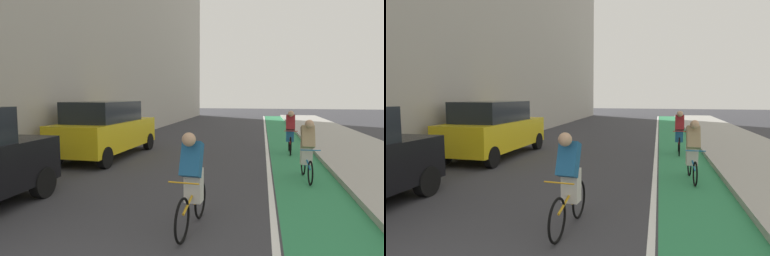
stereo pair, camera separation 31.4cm
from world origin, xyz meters
TOP-DOWN VIEW (x-y plane):
  - ground_plane at (0.00, 14.19)m, footprint 80.03×80.03m
  - bike_lane_paint at (3.39, 16.19)m, footprint 1.60×36.38m
  - lane_divider_stripe at (2.49, 16.19)m, footprint 0.12×36.38m
  - sidewalk_right at (5.92, 16.19)m, footprint 3.47×36.38m
  - parked_suv_yellow_cab at (-3.14, 9.32)m, footprint 2.03×4.75m
  - cyclist_lead at (1.16, 3.72)m, footprint 0.48×1.73m
  - cyclist_mid at (3.42, 7.46)m, footprint 0.48×1.65m
  - cyclist_trailing at (3.32, 11.48)m, footprint 0.48×1.74m

SIDE VIEW (x-z plane):
  - ground_plane at x=0.00m, z-range 0.00..0.00m
  - bike_lane_paint at x=3.39m, z-range 0.00..0.00m
  - lane_divider_stripe at x=2.49m, z-range 0.00..0.00m
  - sidewalk_right at x=5.92m, z-range 0.00..0.14m
  - cyclist_lead at x=1.16m, z-range 0.00..1.62m
  - cyclist_mid at x=3.42m, z-range 0.05..1.63m
  - cyclist_trailing at x=3.32m, z-range 0.04..1.66m
  - parked_suv_yellow_cab at x=-3.14m, z-range 0.03..2.01m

